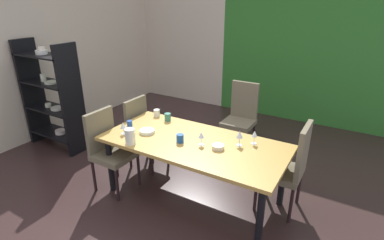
{
  "coord_description": "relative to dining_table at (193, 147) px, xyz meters",
  "views": [
    {
      "loc": [
        1.83,
        -2.56,
        2.22
      ],
      "look_at": [
        0.13,
        0.3,
        0.85
      ],
      "focal_mm": 28.0,
      "sensor_mm": 36.0,
      "label": 1
    }
  ],
  "objects": [
    {
      "name": "cup_near_shelf",
      "position": [
        -0.89,
        -0.05,
        0.11
      ],
      "size": [
        0.06,
        0.06,
        0.07
      ],
      "primitive_type": "cylinder",
      "color": "#1E4596",
      "rests_on": "dining_table"
    },
    {
      "name": "cup_south",
      "position": [
        -0.81,
        0.41,
        0.12
      ],
      "size": [
        0.08,
        0.08,
        0.09
      ],
      "primitive_type": "cylinder",
      "color": "silver",
      "rests_on": "dining_table"
    },
    {
      "name": "back_panel_interior",
      "position": [
        -2.14,
        3.14,
        0.78
      ],
      "size": [
        2.08,
        0.1,
        2.89
      ],
      "primitive_type": "cube",
      "color": "beige",
      "rests_on": "ground_plane"
    },
    {
      "name": "garden_window_panel",
      "position": [
        0.72,
        3.14,
        0.78
      ],
      "size": [
        3.65,
        0.1,
        2.89
      ],
      "primitive_type": "cube",
      "color": "#2C6D27",
      "rests_on": "ground_plane"
    },
    {
      "name": "wine_glass_front",
      "position": [
        -0.8,
        -0.25,
        0.18
      ],
      "size": [
        0.07,
        0.07,
        0.15
      ],
      "color": "silver",
      "rests_on": "dining_table"
    },
    {
      "name": "serving_bowl_rear",
      "position": [
        -0.58,
        -0.09,
        0.09
      ],
      "size": [
        0.18,
        0.18,
        0.04
      ],
      "primitive_type": "cylinder",
      "color": "silver",
      "rests_on": "dining_table"
    },
    {
      "name": "wine_glass_right",
      "position": [
        0.12,
        -0.03,
        0.18
      ],
      "size": [
        0.06,
        0.06,
        0.15
      ],
      "color": "silver",
      "rests_on": "dining_table"
    },
    {
      "name": "chair_right_far",
      "position": [
        1.0,
        0.32,
        -0.1
      ],
      "size": [
        0.44,
        0.44,
        1.05
      ],
      "rotation": [
        0.0,
        0.0,
        1.57
      ],
      "color": "brown",
      "rests_on": "ground_plane"
    },
    {
      "name": "chair_head_far",
      "position": [
        -0.01,
        1.44,
        -0.09
      ],
      "size": [
        0.44,
        0.45,
        1.05
      ],
      "rotation": [
        0.0,
        0.0,
        3.14
      ],
      "color": "brown",
      "rests_on": "ground_plane"
    },
    {
      "name": "pitcher_left",
      "position": [
        -0.56,
        -0.4,
        0.16
      ],
      "size": [
        0.13,
        0.11,
        0.18
      ],
      "color": "white",
      "rests_on": "dining_table"
    },
    {
      "name": "wine_glass_near_window",
      "position": [
        0.6,
        0.29,
        0.19
      ],
      "size": [
        0.07,
        0.07,
        0.15
      ],
      "color": "silver",
      "rests_on": "dining_table"
    },
    {
      "name": "cup_north",
      "position": [
        -0.11,
        -0.09,
        0.12
      ],
      "size": [
        0.08,
        0.08,
        0.09
      ],
      "primitive_type": "cylinder",
      "color": "#16488F",
      "rests_on": "dining_table"
    },
    {
      "name": "ground_plane",
      "position": [
        -0.32,
        -0.01,
        -0.68
      ],
      "size": [
        5.73,
        6.39,
        0.02
      ],
      "primitive_type": "cube",
      "color": "#30201F"
    },
    {
      "name": "display_shelf",
      "position": [
        -2.54,
        0.07,
        0.17
      ],
      "size": [
        0.99,
        0.37,
        1.65
      ],
      "color": "black",
      "rests_on": "ground_plane"
    },
    {
      "name": "chair_left_near",
      "position": [
        -0.99,
        -0.32,
        -0.11
      ],
      "size": [
        0.45,
        0.44,
        0.99
      ],
      "rotation": [
        0.0,
        0.0,
        -1.57
      ],
      "color": "brown",
      "rests_on": "ground_plane"
    },
    {
      "name": "wine_glass_center",
      "position": [
        0.47,
        0.17,
        0.2
      ],
      "size": [
        0.07,
        0.07,
        0.17
      ],
      "color": "silver",
      "rests_on": "dining_table"
    },
    {
      "name": "left_interior_panel",
      "position": [
        -3.14,
        -0.01,
        0.78
      ],
      "size": [
        0.1,
        6.39,
        2.89
      ],
      "primitive_type": "cube",
      "color": "beige",
      "rests_on": "ground_plane"
    },
    {
      "name": "chair_left_far",
      "position": [
        -0.99,
        0.32,
        -0.13
      ],
      "size": [
        0.45,
        0.44,
        0.96
      ],
      "rotation": [
        0.0,
        0.0,
        -1.57
      ],
      "color": "brown",
      "rests_on": "ground_plane"
    },
    {
      "name": "dining_table",
      "position": [
        0.0,
        0.0,
        0.0
      ],
      "size": [
        2.06,
        0.98,
        0.74
      ],
      "color": "#B48C42",
      "rests_on": "ground_plane"
    },
    {
      "name": "serving_bowl_corner",
      "position": [
        0.31,
        -0.02,
        0.1
      ],
      "size": [
        0.13,
        0.13,
        0.05
      ],
      "primitive_type": "cylinder",
      "color": "beige",
      "rests_on": "dining_table"
    },
    {
      "name": "cup_east",
      "position": [
        -0.59,
        0.35,
        0.12
      ],
      "size": [
        0.08,
        0.08,
        0.1
      ],
      "primitive_type": "cylinder",
      "color": "#327060",
      "rests_on": "dining_table"
    }
  ]
}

